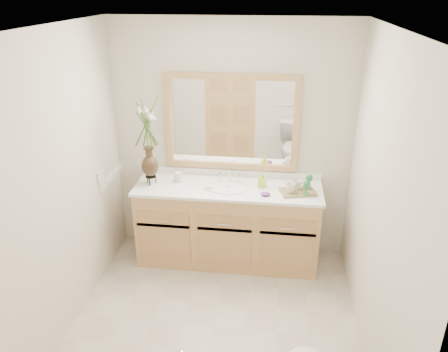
# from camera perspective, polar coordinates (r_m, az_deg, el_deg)

# --- Properties ---
(floor) EXTENTS (2.60, 2.60, 0.00)m
(floor) POSITION_cam_1_polar(r_m,az_deg,el_deg) (3.91, -1.37, -19.00)
(floor) COLOR beige
(floor) RESTS_ON ground
(ceiling) EXTENTS (2.40, 2.60, 0.02)m
(ceiling) POSITION_cam_1_polar(r_m,az_deg,el_deg) (2.88, -1.86, 18.69)
(ceiling) COLOR white
(ceiling) RESTS_ON wall_back
(wall_back) EXTENTS (2.40, 0.02, 2.40)m
(wall_back) POSITION_cam_1_polar(r_m,az_deg,el_deg) (4.41, 0.97, 4.49)
(wall_back) COLOR beige
(wall_back) RESTS_ON floor
(wall_front) EXTENTS (2.40, 0.02, 2.40)m
(wall_front) POSITION_cam_1_polar(r_m,az_deg,el_deg) (2.16, -7.06, -18.72)
(wall_front) COLOR beige
(wall_front) RESTS_ON floor
(wall_left) EXTENTS (0.02, 2.60, 2.40)m
(wall_left) POSITION_cam_1_polar(r_m,az_deg,el_deg) (3.59, -20.90, -1.82)
(wall_left) COLOR beige
(wall_left) RESTS_ON floor
(wall_right) EXTENTS (0.02, 2.60, 2.40)m
(wall_right) POSITION_cam_1_polar(r_m,az_deg,el_deg) (3.27, 19.72, -4.12)
(wall_right) COLOR beige
(wall_right) RESTS_ON floor
(vanity) EXTENTS (1.80, 0.55, 0.80)m
(vanity) POSITION_cam_1_polar(r_m,az_deg,el_deg) (4.48, 0.50, -6.42)
(vanity) COLOR tan
(vanity) RESTS_ON floor
(counter) EXTENTS (1.84, 0.57, 0.03)m
(counter) POSITION_cam_1_polar(r_m,az_deg,el_deg) (4.29, 0.52, -1.62)
(counter) COLOR white
(counter) RESTS_ON vanity
(sink) EXTENTS (0.38, 0.34, 0.23)m
(sink) POSITION_cam_1_polar(r_m,az_deg,el_deg) (4.29, 0.49, -2.19)
(sink) COLOR white
(sink) RESTS_ON counter
(mirror) EXTENTS (1.32, 0.04, 0.97)m
(mirror) POSITION_cam_1_polar(r_m,az_deg,el_deg) (4.32, 0.96, 6.96)
(mirror) COLOR white
(mirror) RESTS_ON wall_back
(switch_plate) EXTENTS (0.02, 0.12, 0.12)m
(switch_plate) POSITION_cam_1_polar(r_m,az_deg,el_deg) (4.29, -15.80, -0.14)
(switch_plate) COLOR white
(switch_plate) RESTS_ON wall_left
(door) EXTENTS (0.80, 0.03, 2.00)m
(door) POSITION_cam_1_polar(r_m,az_deg,el_deg) (2.39, -14.22, -21.01)
(door) COLOR tan
(door) RESTS_ON floor
(flower_vase) EXTENTS (0.19, 0.19, 0.79)m
(flower_vase) POSITION_cam_1_polar(r_m,az_deg,el_deg) (4.23, -9.98, 5.69)
(flower_vase) COLOR black
(flower_vase) RESTS_ON counter
(tumbler) EXTENTS (0.08, 0.08, 0.10)m
(tumbler) POSITION_cam_1_polar(r_m,az_deg,el_deg) (4.41, -5.95, -0.11)
(tumbler) COLOR silver
(tumbler) RESTS_ON counter
(soap_dish) EXTENTS (0.11, 0.11, 0.03)m
(soap_dish) POSITION_cam_1_polar(r_m,az_deg,el_deg) (4.24, -2.04, -1.58)
(soap_dish) COLOR silver
(soap_dish) RESTS_ON counter
(soap_bottle) EXTENTS (0.07, 0.08, 0.14)m
(soap_bottle) POSITION_cam_1_polar(r_m,az_deg,el_deg) (4.27, 5.02, -0.56)
(soap_bottle) COLOR #A7E135
(soap_bottle) RESTS_ON counter
(purple_dish) EXTENTS (0.09, 0.08, 0.03)m
(purple_dish) POSITION_cam_1_polar(r_m,az_deg,el_deg) (4.13, 5.44, -2.35)
(purple_dish) COLOR #66297C
(purple_dish) RESTS_ON counter
(tray) EXTENTS (0.38, 0.30, 0.02)m
(tray) POSITION_cam_1_polar(r_m,az_deg,el_deg) (4.23, 9.62, -2.05)
(tray) COLOR brown
(tray) RESTS_ON counter
(mug_left) EXTENTS (0.11, 0.11, 0.10)m
(mug_left) POSITION_cam_1_polar(r_m,az_deg,el_deg) (4.17, 8.66, -1.50)
(mug_left) COLOR silver
(mug_left) RESTS_ON tray
(mug_right) EXTENTS (0.10, 0.10, 0.09)m
(mug_right) POSITION_cam_1_polar(r_m,az_deg,el_deg) (4.25, 9.55, -1.08)
(mug_right) COLOR silver
(mug_right) RESTS_ON tray
(goblet_front) EXTENTS (0.07, 0.07, 0.15)m
(goblet_front) POSITION_cam_1_polar(r_m,az_deg,el_deg) (4.13, 10.74, -1.13)
(goblet_front) COLOR #267336
(goblet_front) RESTS_ON tray
(goblet_back) EXTENTS (0.07, 0.07, 0.15)m
(goblet_back) POSITION_cam_1_polar(r_m,az_deg,el_deg) (4.25, 11.05, -0.36)
(goblet_back) COLOR #267336
(goblet_back) RESTS_ON tray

